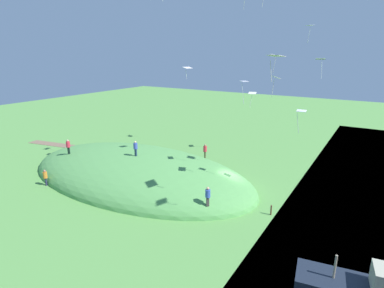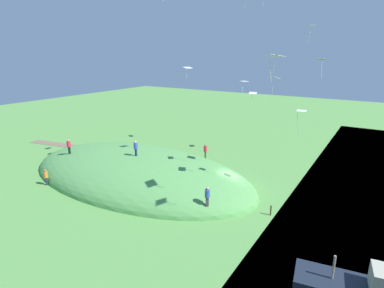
{
  "view_description": "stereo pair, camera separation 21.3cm",
  "coord_description": "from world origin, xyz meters",
  "px_view_note": "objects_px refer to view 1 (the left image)",
  "views": [
    {
      "loc": [
        -12.57,
        28.79,
        14.27
      ],
      "look_at": [
        3.66,
        2.48,
        5.21
      ],
      "focal_mm": 29.18,
      "sensor_mm": 36.0,
      "label": 1
    },
    {
      "loc": [
        -12.75,
        28.67,
        14.27
      ],
      "look_at": [
        3.66,
        2.48,
        5.21
      ],
      "focal_mm": 29.18,
      "sensor_mm": 36.0,
      "label": 2
    }
  ],
  "objects_px": {
    "kite_10": "(310,26)",
    "kite_15": "(187,68)",
    "person_on_hilltop": "(45,176)",
    "person_with_child": "(205,149)",
    "person_walking_path": "(208,194)",
    "kite_9": "(276,78)",
    "kite_13": "(273,56)",
    "kite_1": "(252,94)",
    "kite_6": "(276,57)",
    "person_watching_kites": "(68,145)",
    "kite_4": "(301,113)",
    "mooring_post": "(271,210)",
    "kite_12": "(244,83)",
    "kite_7": "(321,60)",
    "person_near_shore": "(135,147)"
  },
  "relations": [
    {
      "from": "kite_10",
      "to": "kite_15",
      "type": "relative_size",
      "value": 1.59
    },
    {
      "from": "person_on_hilltop",
      "to": "person_with_child",
      "type": "xyz_separation_m",
      "value": [
        -12.52,
        -13.94,
        1.4
      ]
    },
    {
      "from": "person_on_hilltop",
      "to": "person_walking_path",
      "type": "distance_m",
      "value": 19.07
    },
    {
      "from": "kite_9",
      "to": "person_walking_path",
      "type": "bearing_deg",
      "value": 47.59
    },
    {
      "from": "person_with_child",
      "to": "kite_10",
      "type": "bearing_deg",
      "value": -53.12
    },
    {
      "from": "person_walking_path",
      "to": "kite_13",
      "type": "xyz_separation_m",
      "value": [
        -1.23,
        -12.06,
        11.75
      ]
    },
    {
      "from": "person_with_child",
      "to": "kite_15",
      "type": "height_order",
      "value": "kite_15"
    },
    {
      "from": "kite_1",
      "to": "kite_9",
      "type": "bearing_deg",
      "value": 121.54
    },
    {
      "from": "kite_6",
      "to": "kite_15",
      "type": "bearing_deg",
      "value": -27.59
    },
    {
      "from": "kite_9",
      "to": "person_watching_kites",
      "type": "bearing_deg",
      "value": 7.87
    },
    {
      "from": "kite_4",
      "to": "kite_15",
      "type": "height_order",
      "value": "kite_15"
    },
    {
      "from": "kite_4",
      "to": "kite_9",
      "type": "distance_m",
      "value": 4.31
    },
    {
      "from": "person_watching_kites",
      "to": "kite_6",
      "type": "relative_size",
      "value": 0.96
    },
    {
      "from": "person_walking_path",
      "to": "kite_15",
      "type": "bearing_deg",
      "value": -93.17
    },
    {
      "from": "kite_9",
      "to": "kite_13",
      "type": "distance_m",
      "value": 8.36
    },
    {
      "from": "kite_13",
      "to": "mooring_post",
      "type": "distance_m",
      "value": 16.45
    },
    {
      "from": "person_with_child",
      "to": "kite_12",
      "type": "height_order",
      "value": "kite_12"
    },
    {
      "from": "kite_12",
      "to": "kite_13",
      "type": "xyz_separation_m",
      "value": [
        -0.81,
        -5.94,
        2.46
      ]
    },
    {
      "from": "kite_4",
      "to": "mooring_post",
      "type": "height_order",
      "value": "kite_4"
    },
    {
      "from": "person_walking_path",
      "to": "mooring_post",
      "type": "height_order",
      "value": "person_walking_path"
    },
    {
      "from": "kite_9",
      "to": "kite_10",
      "type": "bearing_deg",
      "value": -86.28
    },
    {
      "from": "person_walking_path",
      "to": "kite_10",
      "type": "relative_size",
      "value": 0.9
    },
    {
      "from": "person_on_hilltop",
      "to": "kite_7",
      "type": "relative_size",
      "value": 1.12
    },
    {
      "from": "kite_7",
      "to": "kite_12",
      "type": "relative_size",
      "value": 0.75
    },
    {
      "from": "person_walking_path",
      "to": "person_with_child",
      "type": "xyz_separation_m",
      "value": [
        6.22,
        -10.55,
        0.34
      ]
    },
    {
      "from": "person_on_hilltop",
      "to": "kite_10",
      "type": "distance_m",
      "value": 35.96
    },
    {
      "from": "kite_1",
      "to": "kite_12",
      "type": "bearing_deg",
      "value": 103.97
    },
    {
      "from": "person_near_shore",
      "to": "person_walking_path",
      "type": "xyz_separation_m",
      "value": [
        -11.17,
        3.2,
        -1.81
      ]
    },
    {
      "from": "person_on_hilltop",
      "to": "mooring_post",
      "type": "bearing_deg",
      "value": -146.8
    },
    {
      "from": "kite_4",
      "to": "kite_7",
      "type": "xyz_separation_m",
      "value": [
        -1.29,
        0.65,
        4.6
      ]
    },
    {
      "from": "person_near_shore",
      "to": "kite_15",
      "type": "bearing_deg",
      "value": 36.34
    },
    {
      "from": "kite_9",
      "to": "mooring_post",
      "type": "distance_m",
      "value": 11.79
    },
    {
      "from": "kite_9",
      "to": "mooring_post",
      "type": "height_order",
      "value": "kite_9"
    },
    {
      "from": "kite_12",
      "to": "person_with_child",
      "type": "bearing_deg",
      "value": -33.71
    },
    {
      "from": "kite_6",
      "to": "kite_12",
      "type": "height_order",
      "value": "kite_6"
    },
    {
      "from": "person_near_shore",
      "to": "person_on_hilltop",
      "type": "height_order",
      "value": "person_near_shore"
    },
    {
      "from": "person_near_shore",
      "to": "kite_7",
      "type": "xyz_separation_m",
      "value": [
        -18.31,
        -2.82,
        9.64
      ]
    },
    {
      "from": "kite_1",
      "to": "kite_10",
      "type": "distance_m",
      "value": 11.5
    },
    {
      "from": "person_on_hilltop",
      "to": "person_watching_kites",
      "type": "bearing_deg",
      "value": -54.35
    },
    {
      "from": "person_near_shore",
      "to": "kite_7",
      "type": "height_order",
      "value": "kite_7"
    },
    {
      "from": "person_watching_kites",
      "to": "mooring_post",
      "type": "distance_m",
      "value": 25.26
    },
    {
      "from": "person_watching_kites",
      "to": "kite_15",
      "type": "distance_m",
      "value": 17.64
    },
    {
      "from": "person_on_hilltop",
      "to": "person_with_child",
      "type": "distance_m",
      "value": 18.78
    },
    {
      "from": "kite_4",
      "to": "kite_6",
      "type": "height_order",
      "value": "kite_6"
    },
    {
      "from": "person_walking_path",
      "to": "kite_7",
      "type": "distance_m",
      "value": 14.78
    },
    {
      "from": "kite_7",
      "to": "kite_12",
      "type": "bearing_deg",
      "value": -0.79
    },
    {
      "from": "kite_7",
      "to": "mooring_post",
      "type": "height_order",
      "value": "kite_7"
    },
    {
      "from": "person_near_shore",
      "to": "person_walking_path",
      "type": "distance_m",
      "value": 11.76
    },
    {
      "from": "person_watching_kites",
      "to": "kite_12",
      "type": "xyz_separation_m",
      "value": [
        -20.62,
        -5.1,
        8.13
      ]
    },
    {
      "from": "kite_7",
      "to": "kite_13",
      "type": "height_order",
      "value": "kite_13"
    }
  ]
}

